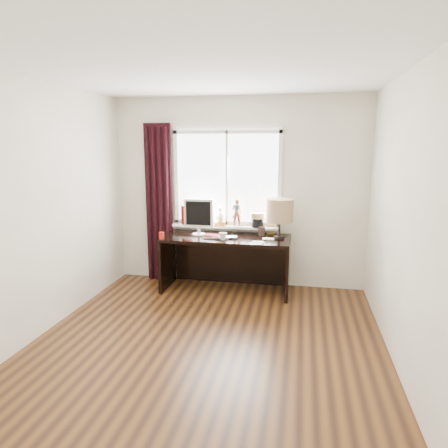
% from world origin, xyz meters
% --- Properties ---
extents(floor, '(3.50, 4.00, 0.00)m').
position_xyz_m(floor, '(0.00, 0.00, 0.00)').
color(floor, '#5C3515').
rests_on(floor, ground).
extents(ceiling, '(3.50, 4.00, 0.00)m').
position_xyz_m(ceiling, '(0.00, 0.00, 2.60)').
color(ceiling, white).
rests_on(ceiling, wall_back).
extents(wall_back, '(3.50, 0.00, 2.60)m').
position_xyz_m(wall_back, '(0.00, 2.00, 1.30)').
color(wall_back, beige).
rests_on(wall_back, ground).
extents(wall_front, '(3.50, 0.00, 2.60)m').
position_xyz_m(wall_front, '(0.00, -2.00, 1.30)').
color(wall_front, beige).
rests_on(wall_front, ground).
extents(wall_left, '(0.00, 4.00, 2.60)m').
position_xyz_m(wall_left, '(-1.75, 0.00, 1.30)').
color(wall_left, beige).
rests_on(wall_left, ground).
extents(wall_right, '(0.00, 4.00, 2.60)m').
position_xyz_m(wall_right, '(1.75, 0.00, 1.30)').
color(wall_right, beige).
rests_on(wall_right, ground).
extents(laptop, '(0.36, 0.26, 0.03)m').
position_xyz_m(laptop, '(-0.10, 1.55, 0.76)').
color(laptop, silver).
rests_on(laptop, desk).
extents(mug, '(0.14, 0.13, 0.10)m').
position_xyz_m(mug, '(-0.10, 1.45, 0.80)').
color(mug, white).
rests_on(mug, desk).
extents(red_cup, '(0.07, 0.07, 0.09)m').
position_xyz_m(red_cup, '(-0.90, 1.36, 0.79)').
color(red_cup, '#AA1D11').
rests_on(red_cup, desk).
extents(window, '(1.52, 0.22, 1.40)m').
position_xyz_m(window, '(-0.15, 1.95, 1.30)').
color(window, white).
rests_on(window, ground).
extents(curtain, '(0.38, 0.09, 2.25)m').
position_xyz_m(curtain, '(-1.13, 1.91, 1.12)').
color(curtain, black).
rests_on(curtain, floor).
extents(desk, '(1.70, 0.70, 0.75)m').
position_xyz_m(desk, '(-0.10, 1.73, 0.51)').
color(desk, black).
rests_on(desk, floor).
extents(monitor, '(0.40, 0.18, 0.49)m').
position_xyz_m(monitor, '(-0.48, 1.68, 1.03)').
color(monitor, beige).
rests_on(monitor, desk).
extents(notebook_stack, '(0.24, 0.18, 0.03)m').
position_xyz_m(notebook_stack, '(-0.27, 1.57, 0.77)').
color(notebook_stack, beige).
rests_on(notebook_stack, desk).
extents(brush_holder, '(0.09, 0.09, 0.25)m').
position_xyz_m(brush_holder, '(0.36, 1.80, 0.81)').
color(brush_holder, black).
rests_on(brush_holder, desk).
extents(icon_frame, '(0.10, 0.04, 0.13)m').
position_xyz_m(icon_frame, '(0.47, 1.93, 0.81)').
color(icon_frame, gold).
rests_on(icon_frame, desk).
extents(table_lamp, '(0.35, 0.35, 0.52)m').
position_xyz_m(table_lamp, '(0.60, 1.68, 1.11)').
color(table_lamp, black).
rests_on(table_lamp, desk).
extents(loose_papers, '(0.29, 0.43, 0.00)m').
position_xyz_m(loose_papers, '(0.39, 1.46, 0.75)').
color(loose_papers, white).
rests_on(loose_papers, desk).
extents(desk_cables, '(0.47, 0.39, 0.01)m').
position_xyz_m(desk_cables, '(0.14, 1.68, 0.75)').
color(desk_cables, black).
rests_on(desk_cables, desk).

